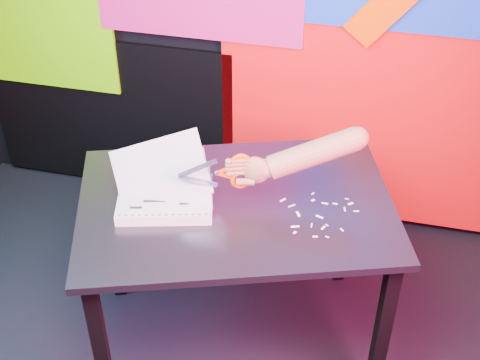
# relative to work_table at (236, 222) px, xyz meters

# --- Properties ---
(room) EXTENTS (3.01, 3.01, 2.71)m
(room) POSITION_rel_work_table_xyz_m (-0.13, -0.57, 0.70)
(room) COLOR black
(room) RESTS_ON ground
(backdrop) EXTENTS (2.88, 0.05, 2.08)m
(backdrop) POSITION_rel_work_table_xyz_m (-0.07, 0.89, 0.30)
(backdrop) COLOR red
(backdrop) RESTS_ON ground
(work_table) EXTENTS (1.32, 1.08, 0.75)m
(work_table) POSITION_rel_work_table_xyz_m (0.00, 0.00, 0.00)
(work_table) COLOR black
(work_table) RESTS_ON ground
(printout_stack) EXTENTS (0.41, 0.32, 0.26)m
(printout_stack) POSITION_rel_work_table_xyz_m (-0.25, -0.06, 0.12)
(printout_stack) COLOR white
(printout_stack) RESTS_ON work_table
(scissors) EXTENTS (0.24, 0.10, 0.15)m
(scissors) POSITION_rel_work_table_xyz_m (0.00, -0.00, 0.24)
(scissors) COLOR silver
(scissors) RESTS_ON printout_stack
(hand_forearm) EXTENTS (0.46, 0.22, 0.20)m
(hand_forearm) POSITION_rel_work_table_xyz_m (0.22, 0.08, 0.28)
(hand_forearm) COLOR #94694F
(hand_forearm) RESTS_ON work_table
(paper_clippings) EXTENTS (0.29, 0.25, 0.00)m
(paper_clippings) POSITION_rel_work_table_xyz_m (0.30, 0.00, 0.10)
(paper_clippings) COLOR silver
(paper_clippings) RESTS_ON work_table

